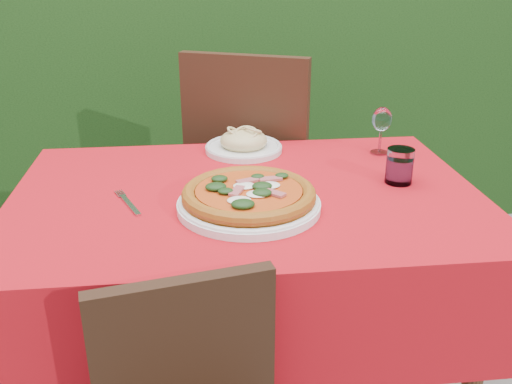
{
  "coord_description": "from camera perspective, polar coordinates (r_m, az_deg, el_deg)",
  "views": [
    {
      "loc": [
        -0.13,
        -1.41,
        1.35
      ],
      "look_at": [
        0.02,
        -0.05,
        0.77
      ],
      "focal_mm": 40.0,
      "sensor_mm": 36.0,
      "label": 1
    }
  ],
  "objects": [
    {
      "name": "water_glass",
      "position": [
        1.64,
        14.15,
        2.39
      ],
      "size": [
        0.08,
        0.08,
        0.1
      ],
      "color": "white",
      "rests_on": "dining_table"
    },
    {
      "name": "chair_far",
      "position": [
        2.21,
        -0.25,
        2.8
      ],
      "size": [
        0.61,
        0.61,
        1.02
      ],
      "rotation": [
        0.0,
        0.0,
        2.74
      ],
      "color": "black",
      "rests_on": "ground"
    },
    {
      "name": "hedge",
      "position": [
        3.0,
        -3.92,
        14.69
      ],
      "size": [
        3.2,
        0.55,
        1.78
      ],
      "color": "black",
      "rests_on": "ground"
    },
    {
      "name": "pizza_plate",
      "position": [
        1.43,
        -0.72,
        -0.55
      ],
      "size": [
        0.36,
        0.36,
        0.07
      ],
      "rotation": [
        0.0,
        0.0,
        -0.06
      ],
      "color": "white",
      "rests_on": "dining_table"
    },
    {
      "name": "fork",
      "position": [
        1.49,
        -12.48,
        -1.27
      ],
      "size": [
        0.09,
        0.18,
        0.0
      ],
      "primitive_type": "cube",
      "rotation": [
        0.0,
        0.0,
        0.4
      ],
      "color": "silver",
      "rests_on": "dining_table"
    },
    {
      "name": "pasta_plate",
      "position": [
        1.85,
        -1.24,
        4.85
      ],
      "size": [
        0.25,
        0.25,
        0.07
      ],
      "rotation": [
        0.0,
        0.0,
        0.35
      ],
      "color": "silver",
      "rests_on": "dining_table"
    },
    {
      "name": "wine_glass",
      "position": [
        1.85,
        12.47,
        6.93
      ],
      "size": [
        0.06,
        0.06,
        0.15
      ],
      "color": "silver",
      "rests_on": "dining_table"
    },
    {
      "name": "dining_table",
      "position": [
        1.61,
        -0.91,
        -4.97
      ],
      "size": [
        1.26,
        0.86,
        0.75
      ],
      "color": "#4D2D18",
      "rests_on": "ground"
    }
  ]
}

